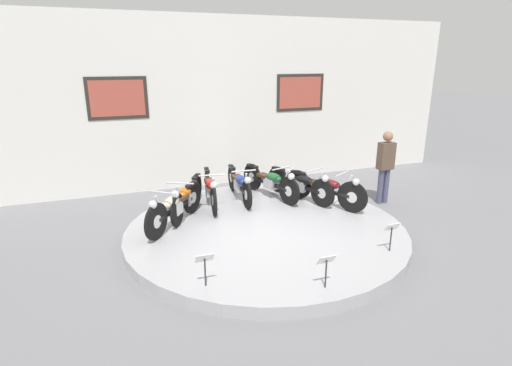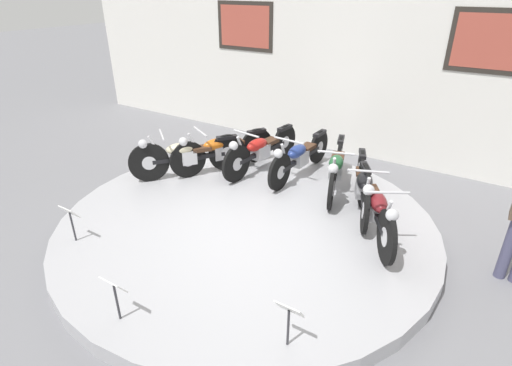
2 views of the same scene
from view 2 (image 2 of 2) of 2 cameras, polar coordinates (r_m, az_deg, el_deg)
ground_plane at (r=5.87m, az=-1.28°, el=-6.57°), size 60.00×60.00×0.00m
display_platform at (r=5.82m, az=-1.29°, el=-5.73°), size 5.30×5.30×0.20m
back_wall at (r=8.29m, az=13.54°, el=18.70°), size 14.00×0.22×4.34m
motorcycle_cream at (r=6.92m, az=-9.87°, el=4.04°), size 1.31×1.61×0.81m
motorcycle_orange at (r=7.10m, az=-4.95°, el=4.83°), size 0.97×1.79×0.80m
motorcycle_red at (r=7.07m, az=0.65°, el=4.84°), size 0.54×1.98×0.80m
motorcycle_blue at (r=6.87m, az=6.23°, el=3.90°), size 0.54×1.97×0.78m
motorcycle_green at (r=6.50m, az=11.36°, el=2.26°), size 0.70×1.92×0.80m
motorcycle_black at (r=6.02m, az=15.07°, el=-0.28°), size 0.80×1.86×0.79m
motorcycle_maroon at (r=5.48m, az=16.62°, el=-3.11°), size 1.07×1.77×0.81m
info_placard_front_left at (r=5.60m, az=-24.99°, el=-4.32°), size 0.26×0.11×0.51m
info_placard_front_centre at (r=4.20m, az=-19.55°, el=-14.22°), size 0.26×0.11×0.51m
info_placard_front_right at (r=3.76m, az=4.71°, el=-18.24°), size 0.26×0.11×0.51m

